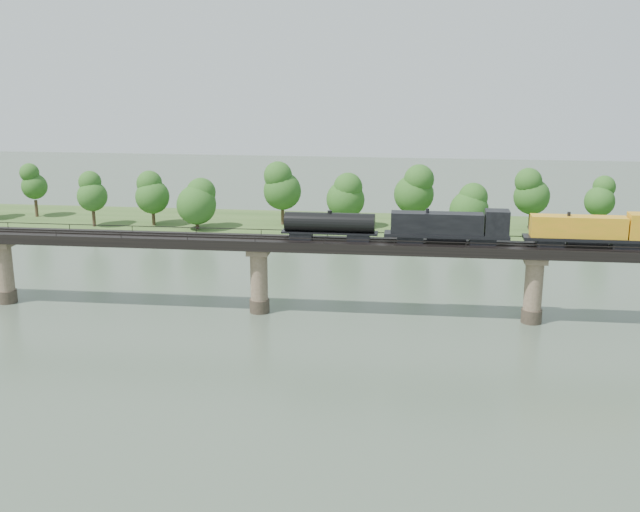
# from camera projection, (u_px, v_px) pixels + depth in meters

# --- Properties ---
(ground) EXTENTS (400.00, 400.00, 0.00)m
(ground) POSITION_uv_depth(u_px,v_px,m) (210.00, 396.00, 91.91)
(ground) COLOR #3B4A3A
(ground) RESTS_ON ground
(far_bank) EXTENTS (300.00, 24.00, 1.60)m
(far_bank) POSITION_uv_depth(u_px,v_px,m) (308.00, 226.00, 173.26)
(far_bank) COLOR #335020
(far_bank) RESTS_ON ground
(bridge) EXTENTS (236.00, 30.00, 11.50)m
(bridge) POSITION_uv_depth(u_px,v_px,m) (259.00, 277.00, 119.28)
(bridge) COLOR #473A2D
(bridge) RESTS_ON ground
(bridge_superstructure) EXTENTS (220.00, 4.90, 0.75)m
(bridge_superstructure) POSITION_uv_depth(u_px,v_px,m) (258.00, 236.00, 117.65)
(bridge_superstructure) COLOR black
(bridge_superstructure) RESTS_ON bridge
(far_treeline) EXTENTS (289.06, 17.54, 13.60)m
(far_treeline) POSITION_uv_depth(u_px,v_px,m) (266.00, 193.00, 167.82)
(far_treeline) COLOR #382619
(far_treeline) RESTS_ON far_bank
(freight_train) EXTENTS (71.74, 2.80, 4.94)m
(freight_train) POSITION_uv_depth(u_px,v_px,m) (542.00, 229.00, 112.56)
(freight_train) COLOR black
(freight_train) RESTS_ON bridge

